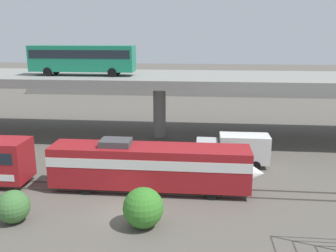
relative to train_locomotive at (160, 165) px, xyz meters
name	(u,v)px	position (x,y,z in m)	size (l,w,h in m)	color
ground_plane	(126,213)	(-1.90, -4.00, -2.19)	(260.00, 260.00, 0.00)	#565149
rail_strip_near	(135,193)	(-1.90, -0.73, -2.13)	(110.00, 0.12, 0.12)	#59544C
rail_strip_far	(138,185)	(-1.90, 0.73, -2.13)	(110.00, 0.12, 0.12)	#59544C
train_locomotive	(160,165)	(0.00, 0.00, 0.00)	(16.83, 3.04, 4.18)	maroon
highway_overpass	(159,80)	(-1.90, 16.00, 4.72)	(96.00, 12.01, 7.55)	gray
transit_bus_on_overpass	(82,57)	(-10.54, 14.31, 7.42)	(12.00, 2.68, 3.40)	#197A56
service_truck_west	(235,149)	(6.41, 6.45, -0.55)	(6.80, 2.46, 3.04)	#B7B7BC
pier_parking_lot	(179,89)	(-1.90, 51.00, -1.57)	(63.02, 10.52, 1.25)	gray
parked_car_0	(137,81)	(-11.46, 53.52, -0.17)	(4.16, 1.83, 1.50)	#515459
parked_car_1	(267,86)	(16.07, 48.40, -0.17)	(4.41, 1.96, 1.50)	black
parked_car_2	(82,82)	(-23.11, 50.75, -0.17)	(4.12, 1.95, 1.50)	#9E998C
parked_car_3	(276,83)	(18.43, 51.95, -0.17)	(4.12, 1.94, 1.50)	maroon
parked_car_4	(72,80)	(-26.17, 53.35, -0.17)	(4.08, 1.96, 1.50)	navy
parked_car_5	(109,80)	(-17.59, 53.32, -0.17)	(4.62, 1.97, 1.50)	maroon
harbor_water	(185,79)	(-1.90, 74.00, -2.19)	(140.00, 36.00, 0.01)	navy
shrub_left	(13,207)	(-9.12, -5.99, -1.08)	(2.22, 2.22, 2.22)	#3C6C35
shrub_right	(143,208)	(-0.39, -5.76, -0.86)	(2.66, 2.66, 2.66)	#367928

